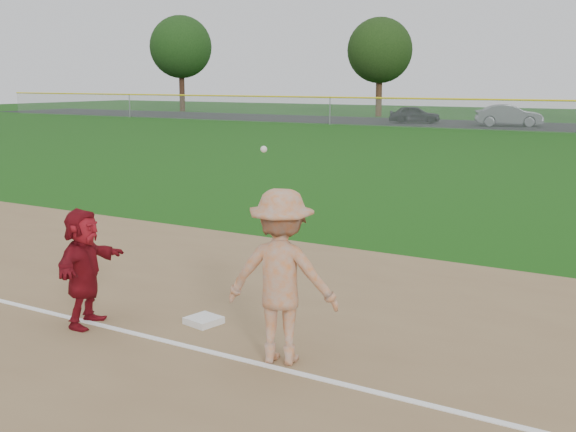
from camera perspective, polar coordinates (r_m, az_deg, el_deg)
The scene contains 9 objects.
ground at distance 9.71m, azimuth -4.69°, elevation -8.97°, with size 160.00×160.00×0.00m, color #15490E.
foul_line at distance 9.11m, azimuth -7.71°, elevation -10.22°, with size 60.00×0.10×0.01m, color white.
first_base at distance 9.91m, azimuth -6.68°, elevation -8.20°, with size 0.41×0.41×0.09m, color silver.
base_runner at distance 9.97m, azimuth -15.83°, elevation -3.92°, with size 1.48×0.47×1.60m, color maroon.
car_left at distance 56.27m, azimuth 9.96°, elevation 7.91°, with size 1.55×3.86×1.32m, color black.
car_mid at distance 54.12m, azimuth 17.04°, elevation 7.61°, with size 1.61×4.61×1.52m, color slate.
first_base_play at distance 8.33m, azimuth -0.50°, elevation -4.80°, with size 1.48×1.10×2.46m.
tree_0 at distance 77.32m, azimuth -8.46°, elevation 13.07°, with size 6.40×6.40×9.81m.
tree_1 at distance 66.35m, azimuth 7.27°, elevation 12.85°, with size 5.80×5.80×8.75m.
Camera 1 is at (5.44, -7.36, 3.27)m, focal length 45.00 mm.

